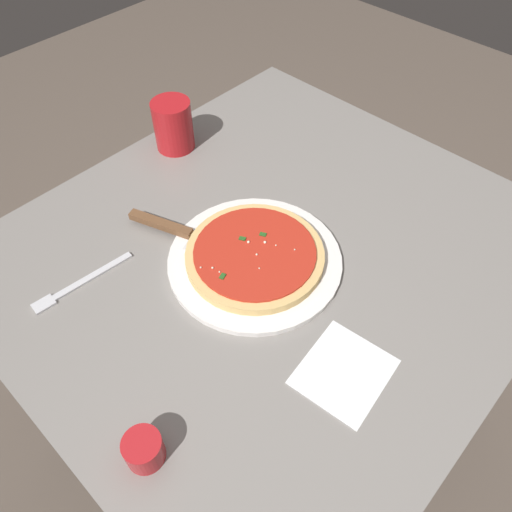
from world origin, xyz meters
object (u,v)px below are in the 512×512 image
napkin_folded_right (344,372)px  serving_plate (256,261)px  pizza (256,256)px  fork (78,285)px  cup_small_sauce (144,450)px  cup_tall_drink (173,125)px  pizza_server (180,231)px

napkin_folded_right → serving_plate: bearing=165.4°
pizza → fork: 0.31m
fork → cup_small_sauce: bearing=-17.6°
serving_plate → napkin_folded_right: serving_plate is taller
pizza → fork: size_ratio=1.32×
cup_tall_drink → napkin_folded_right: size_ratio=0.80×
pizza → cup_small_sauce: cup_small_sauce is taller
napkin_folded_right → fork: (-0.43, -0.18, 0.00)m
pizza → cup_tall_drink: (-0.36, 0.12, 0.03)m
cup_small_sauce → fork: (-0.31, 0.10, -0.02)m
pizza_server → fork: (-0.04, -0.20, -0.01)m
pizza_server → cup_tall_drink: (-0.22, 0.18, 0.04)m
serving_plate → napkin_folded_right: 0.25m
serving_plate → cup_tall_drink: cup_tall_drink is taller
serving_plate → fork: serving_plate is taller
cup_tall_drink → napkin_folded_right: (0.61, -0.19, -0.05)m
pizza → napkin_folded_right: size_ratio=1.79×
serving_plate → pizza: (-0.00, -0.00, 0.02)m
serving_plate → napkin_folded_right: bearing=-14.6°
pizza → pizza_server: 0.16m
serving_plate → cup_small_sauce: (0.12, -0.35, 0.02)m
serving_plate → pizza_server: size_ratio=1.40×
pizza_server → serving_plate: bearing=19.2°
napkin_folded_right → pizza_server: bearing=178.2°
pizza → cup_tall_drink: size_ratio=2.24×
pizza → cup_tall_drink: cup_tall_drink is taller
cup_small_sauce → pizza_server: bearing=132.5°
pizza_server → cup_small_sauce: size_ratio=4.15×
cup_tall_drink → fork: cup_tall_drink is taller
pizza → fork: (-0.19, -0.25, -0.02)m
pizza → napkin_folded_right: (0.24, -0.06, -0.02)m
serving_plate → fork: (-0.19, -0.25, -0.00)m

